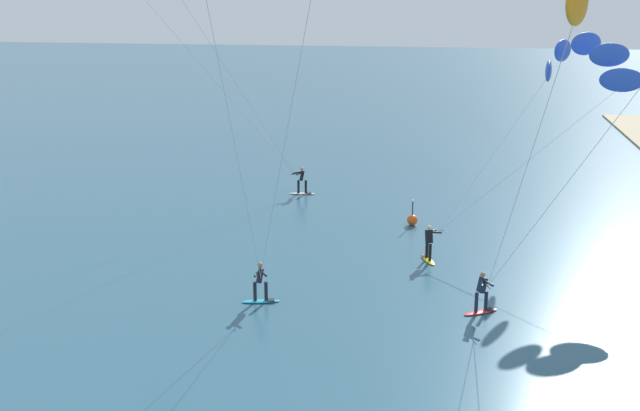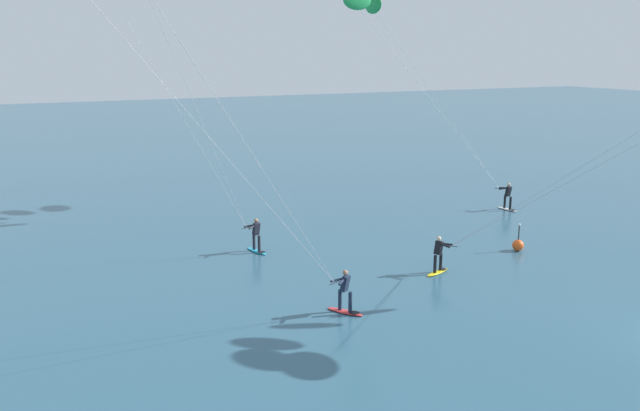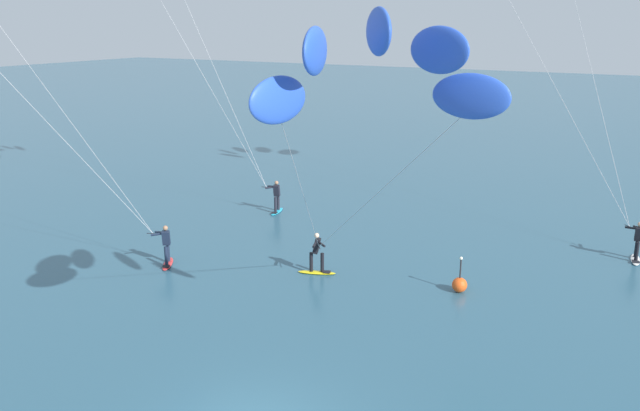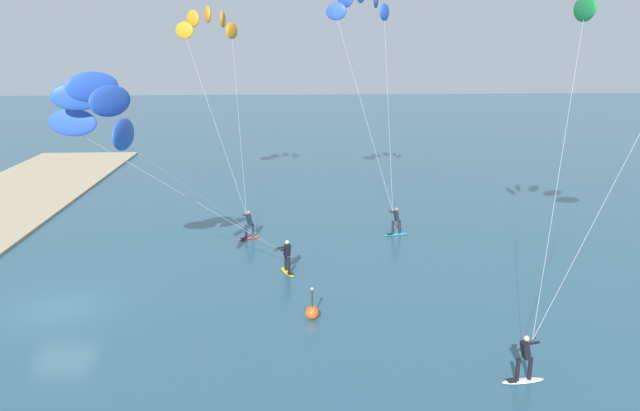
# 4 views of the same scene
# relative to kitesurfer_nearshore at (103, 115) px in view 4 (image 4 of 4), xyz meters

# --- Properties ---
(ground_plane) EXTENTS (240.00, 240.00, 0.00)m
(ground_plane) POSITION_rel_kitesurfer_nearshore_xyz_m (-1.66, -2.99, -8.36)
(ground_plane) COLOR #2D566B
(kitesurfer_nearshore) EXTENTS (9.18, 9.92, 9.97)m
(kitesurfer_nearshore) POSITION_rel_kitesurfer_nearshore_xyz_m (0.00, 0.00, 0.00)
(kitesurfer_nearshore) COLOR yellow
(kitesurfer_nearshore) RESTS_ON ground
(kitesurfer_mid_water) EXTENTS (7.53, 4.62, 14.57)m
(kitesurfer_mid_water) POSITION_rel_kitesurfer_nearshore_xyz_m (-17.20, 11.75, 4.46)
(kitesurfer_mid_water) COLOR #23ADD1
(kitesurfer_mid_water) RESTS_ON ground
(kitesurfer_far_out) EXTENTS (10.22, 5.74, 13.41)m
(kitesurfer_far_out) POSITION_rel_kitesurfer_nearshore_xyz_m (-19.24, 1.95, 3.37)
(kitesurfer_far_out) COLOR red
(kitesurfer_far_out) RESTS_ON ground
(kitesurfer_downwind) EXTENTS (9.33, 9.53, 14.34)m
(kitesurfer_downwind) POSITION_rel_kitesurfer_nearshore_xyz_m (-0.91, 20.55, 4.22)
(kitesurfer_downwind) COLOR white
(kitesurfer_downwind) RESTS_ON ground
(marker_buoy) EXTENTS (0.56, 0.56, 1.38)m
(marker_buoy) POSITION_rel_kitesurfer_nearshore_xyz_m (0.09, 7.75, -8.06)
(marker_buoy) COLOR #EA5119
(marker_buoy) RESTS_ON ground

